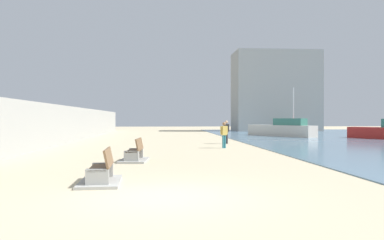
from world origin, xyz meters
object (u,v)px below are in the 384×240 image
(person_standing, at_px, (226,130))
(boat_nearest, at_px, (282,129))
(person_walking, at_px, (224,133))
(bench_far, at_px, (135,156))
(bench_near, at_px, (101,175))
(boat_outer, at_px, (295,127))

(person_standing, relative_size, boat_nearest, 0.22)
(person_walking, xyz_separation_m, boat_nearest, (8.17, 14.39, -0.19))
(bench_far, xyz_separation_m, person_walking, (4.96, 6.85, 0.69))
(person_standing, xyz_separation_m, boat_nearest, (7.34, 10.30, -0.24))
(bench_near, relative_size, boat_outer, 0.37)
(bench_far, xyz_separation_m, person_standing, (5.79, 10.94, 0.74))
(boat_outer, bearing_deg, person_standing, -120.84)
(bench_near, distance_m, boat_nearest, 30.14)
(bench_far, relative_size, person_standing, 1.30)
(bench_far, distance_m, boat_nearest, 24.98)
(person_standing, relative_size, boat_outer, 0.29)
(person_walking, xyz_separation_m, person_standing, (0.83, 4.09, 0.05))
(bench_far, xyz_separation_m, boat_outer, (18.20, 31.72, 0.44))
(boat_nearest, distance_m, boat_outer, 11.64)
(person_walking, bearing_deg, person_standing, 78.50)
(person_standing, height_order, boat_outer, boat_outer)
(boat_outer, bearing_deg, bench_near, -116.65)
(boat_nearest, height_order, boat_outer, boat_outer)
(bench_near, relative_size, boat_nearest, 0.28)
(bench_near, bearing_deg, bench_far, 84.58)
(person_walking, relative_size, boat_outer, 0.28)
(bench_near, distance_m, bench_far, 5.64)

